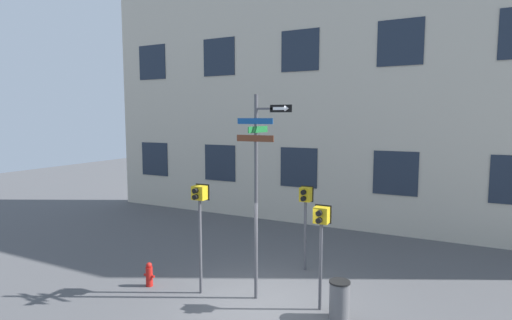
% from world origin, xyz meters
% --- Properties ---
extents(ground_plane, '(60.00, 60.00, 0.00)m').
position_xyz_m(ground_plane, '(0.00, 0.00, 0.00)').
color(ground_plane, '#515154').
extents(building_facade, '(24.00, 0.63, 14.88)m').
position_xyz_m(building_facade, '(0.00, 7.91, 7.44)').
color(building_facade, beige).
rests_on(building_facade, ground_plane).
extents(street_sign_pole, '(1.45, 1.04, 5.19)m').
position_xyz_m(street_sign_pole, '(-0.30, 0.23, 3.11)').
color(street_sign_pole, '#4C4C51').
rests_on(street_sign_pole, ground_plane).
extents(pedestrian_signal_left, '(0.41, 0.40, 2.91)m').
position_xyz_m(pedestrian_signal_left, '(-1.81, -0.15, 2.29)').
color(pedestrian_signal_left, '#4C4C51').
rests_on(pedestrian_signal_left, ground_plane).
extents(pedestrian_signal_right, '(0.40, 0.40, 2.56)m').
position_xyz_m(pedestrian_signal_right, '(1.29, 0.38, 2.03)').
color(pedestrian_signal_right, '#4C4C51').
rests_on(pedestrian_signal_right, ground_plane).
extents(pedestrian_signal_across, '(0.39, 0.40, 2.58)m').
position_xyz_m(pedestrian_signal_across, '(0.10, 2.61, 2.05)').
color(pedestrian_signal_across, '#4C4C51').
rests_on(pedestrian_signal_across, ground_plane).
extents(fire_hydrant, '(0.35, 0.19, 0.67)m').
position_xyz_m(fire_hydrant, '(-3.33, -0.42, 0.33)').
color(fire_hydrant, red).
rests_on(fire_hydrant, ground_plane).
extents(trash_bin, '(0.49, 0.49, 0.90)m').
position_xyz_m(trash_bin, '(1.82, 0.16, 0.45)').
color(trash_bin, '#59595B').
rests_on(trash_bin, ground_plane).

